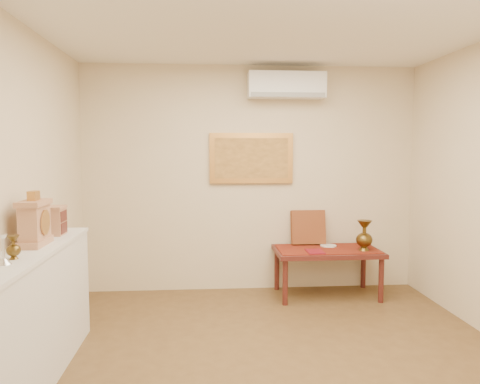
{
  "coord_description": "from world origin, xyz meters",
  "views": [
    {
      "loc": [
        -0.58,
        -3.36,
        1.68
      ],
      "look_at": [
        -0.22,
        1.15,
        1.29
      ],
      "focal_mm": 35.0,
      "sensor_mm": 36.0,
      "label": 1
    }
  ],
  "objects": [
    {
      "name": "low_table",
      "position": [
        0.85,
        1.88,
        0.48
      ],
      "size": [
        1.2,
        0.7,
        0.55
      ],
      "color": "#521D18",
      "rests_on": "floor"
    },
    {
      "name": "table_cloth",
      "position": [
        0.85,
        1.88,
        0.55
      ],
      "size": [
        1.14,
        0.59,
        0.01
      ],
      "primitive_type": "cube",
      "color": "maroon",
      "rests_on": "low_table"
    },
    {
      "name": "mantel_clock",
      "position": [
        -1.83,
        0.2,
        1.15
      ],
      "size": [
        0.17,
        0.36,
        0.41
      ],
      "color": "tan",
      "rests_on": "display_ledge"
    },
    {
      "name": "wall_front",
      "position": [
        0.0,
        -2.25,
        1.35
      ],
      "size": [
        4.0,
        0.02,
        2.7
      ],
      "primitive_type": "cube",
      "color": "beige",
      "rests_on": "ground"
    },
    {
      "name": "wooden_chest",
      "position": [
        -1.83,
        0.65,
        1.1
      ],
      "size": [
        0.16,
        0.21,
        0.24
      ],
      "color": "tan",
      "rests_on": "display_ledge"
    },
    {
      "name": "display_ledge",
      "position": [
        -1.82,
        0.0,
        0.49
      ],
      "size": [
        0.37,
        2.02,
        0.98
      ],
      "color": "silver",
      "rests_on": "floor"
    },
    {
      "name": "floor",
      "position": [
        0.0,
        0.0,
        0.0
      ],
      "size": [
        4.5,
        4.5,
        0.0
      ],
      "primitive_type": "plane",
      "color": "brown",
      "rests_on": "ground"
    },
    {
      "name": "cushion",
      "position": [
        0.69,
        2.17,
        0.76
      ],
      "size": [
        0.41,
        0.18,
        0.42
      ],
      "primitive_type": "cube",
      "rotation": [
        -0.21,
        0.0,
        0.0
      ],
      "color": "#5E1612",
      "rests_on": "table_cloth"
    },
    {
      "name": "ceiling",
      "position": [
        0.0,
        0.0,
        2.7
      ],
      "size": [
        4.5,
        4.5,
        0.0
      ],
      "primitive_type": "plane",
      "rotation": [
        3.14,
        0.0,
        0.0
      ],
      "color": "white",
      "rests_on": "ground"
    },
    {
      "name": "painting",
      "position": [
        0.0,
        2.22,
        1.6
      ],
      "size": [
        1.0,
        0.06,
        0.6
      ],
      "color": "#B9803B",
      "rests_on": "wall_back"
    },
    {
      "name": "ac_unit",
      "position": [
        0.4,
        2.12,
        2.45
      ],
      "size": [
        0.9,
        0.25,
        0.3
      ],
      "color": "white",
      "rests_on": "wall_back"
    },
    {
      "name": "candlestick",
      "position": [
        -1.82,
        -0.39,
        1.07
      ],
      "size": [
        0.09,
        0.09,
        0.19
      ],
      "primitive_type": null,
      "color": "silver",
      "rests_on": "display_ledge"
    },
    {
      "name": "plate",
      "position": [
        0.9,
        2.02,
        0.56
      ],
      "size": [
        0.19,
        0.19,
        0.01
      ],
      "primitive_type": "cylinder",
      "color": "white",
      "rests_on": "table_cloth"
    },
    {
      "name": "brass_urn_small",
      "position": [
        -1.81,
        -0.25,
        1.08
      ],
      "size": [
        0.09,
        0.09,
        0.21
      ],
      "primitive_type": null,
      "color": "brown",
      "rests_on": "display_ledge"
    },
    {
      "name": "brass_urn_tall",
      "position": [
        1.25,
        1.76,
        0.77
      ],
      "size": [
        0.19,
        0.19,
        0.42
      ],
      "primitive_type": null,
      "color": "brown",
      "rests_on": "table_cloth"
    },
    {
      "name": "menu",
      "position": [
        0.67,
        1.71,
        0.56
      ],
      "size": [
        0.18,
        0.25,
        0.01
      ],
      "primitive_type": "cube",
      "rotation": [
        0.0,
        0.0,
        0.01
      ],
      "color": "maroon",
      "rests_on": "table_cloth"
    },
    {
      "name": "wall_back",
      "position": [
        0.0,
        2.25,
        1.35
      ],
      "size": [
        4.0,
        0.02,
        2.7
      ],
      "primitive_type": "cube",
      "color": "beige",
      "rests_on": "ground"
    }
  ]
}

